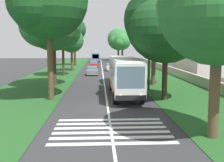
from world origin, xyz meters
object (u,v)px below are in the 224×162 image
Objects in this scene: roadside_tree_right_0 at (215,8)px; roadside_tree_right_3 at (122,42)px; roadside_tree_left_1 at (74,30)px; utility_pole at (149,53)px; coach_bus at (124,74)px; trailing_car_3 at (95,62)px; roadside_tree_right_4 at (164,25)px; roadside_tree_left_3 at (48,3)px; roadside_tree_right_2 at (152,21)px; roadside_tree_left_4 at (51,24)px; roadside_building at (202,57)px; roadside_tree_left_2 at (71,41)px; roadside_tree_left_0 at (62,31)px; trailing_car_1 at (111,67)px; trailing_car_2 at (94,65)px; roadside_tree_right_1 at (118,40)px; trailing_minibus_0 at (96,57)px; trailing_car_0 at (92,71)px.

roadside_tree_right_0 is 1.28× the size of roadside_tree_right_3.
roadside_tree_left_1 reaches higher than utility_pole.
coach_bus is 43.36m from trailing_car_3.
roadside_tree_right_4 is at bearing -127.14° from coach_bus.
roadside_tree_right_2 is (8.25, -10.94, -0.89)m from roadside_tree_left_3.
roadside_tree_left_4 is 0.77× the size of roadside_building.
roadside_tree_left_3 is at bearing -178.39° from roadside_tree_left_2.
roadside_tree_right_3 is (47.27, -3.76, 3.47)m from coach_bus.
roadside_tree_left_0 reaches higher than trailing_car_3.
roadside_tree_right_0 is at bearing -163.64° from roadside_tree_left_2.
roadside_tree_left_1 is at bearing 33.43° from trailing_car_1.
trailing_car_2 is 22.88m from roadside_building.
roadside_tree_left_1 is 1.42× the size of utility_pole.
roadside_tree_right_1 is (26.08, -7.03, 5.79)m from trailing_car_2.
roadside_tree_right_0 reaches higher than roadside_tree_right_3.
coach_bus is 26.74m from trailing_car_1.
trailing_car_1 is 0.54× the size of roadside_tree_right_3.
roadside_tree_left_4 is at bearing 31.34° from roadside_tree_right_0.
trailing_car_2 is 36.85m from roadside_tree_right_4.
trailing_car_2 is 0.39× the size of roadside_tree_left_4.
trailing_minibus_0 is at bearing 30.42° from roadside_building.
roadside_tree_right_1 is at bearing -12.49° from roadside_tree_left_4.
roadside_tree_left_4 is 22.37m from roadside_tree_right_0.
trailing_car_1 is (7.75, -3.41, 0.00)m from trailing_car_0.
roadside_tree_right_4 is at bearing -164.47° from roadside_tree_left_1.
trailing_car_2 is 16.52m from roadside_tree_right_3.
roadside_tree_right_2 is (-12.25, -7.51, 7.12)m from trailing_car_0.
roadside_tree_right_4 is (9.98, 0.28, -0.14)m from roadside_tree_right_0.
roadside_tree_right_1 is at bearing 1.13° from roadside_tree_right_3.
roadside_tree_left_4 is (-36.51, 4.65, 6.77)m from trailing_car_3.
roadside_tree_left_1 is (21.51, 0.05, 1.25)m from roadside_tree_left_0.
coach_bus is 52.83m from trailing_minibus_0.
roadside_building is (-6.02, -15.58, 2.20)m from trailing_car_1.
roadside_tree_left_0 reaches higher than roadside_building.
trailing_car_0 is at bearing -20.58° from roadside_tree_left_4.
roadside_tree_left_3 is at bearing 174.33° from trailing_car_2.
roadside_tree_left_4 is (-10.93, -0.14, 0.36)m from roadside_tree_left_0.
roadside_tree_right_1 is 1.25× the size of roadside_tree_right_3.
roadside_tree_right_3 reaches higher than trailing_minibus_0.
roadside_tree_right_1 is at bearing -0.02° from roadside_tree_right_0.
roadside_tree_left_4 is 12.12m from roadside_tree_right_2.
roadside_tree_right_0 is at bearing 179.98° from roadside_tree_right_1.
roadside_building reaches higher than trailing_car_2.
trailing_car_1 is at bearing 173.62° from roadside_tree_right_1.
trailing_car_0 is at bearing -74.32° from roadside_tree_left_0.
roadside_tree_left_3 reaches higher than trailing_car_3.
roadside_tree_right_3 is at bearing -28.22° from roadside_tree_left_2.
roadside_tree_left_4 reaches higher than roadside_building.
roadside_tree_right_0 reaches higher than utility_pole.
roadside_tree_right_1 is at bearing -30.35° from roadside_tree_left_1.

